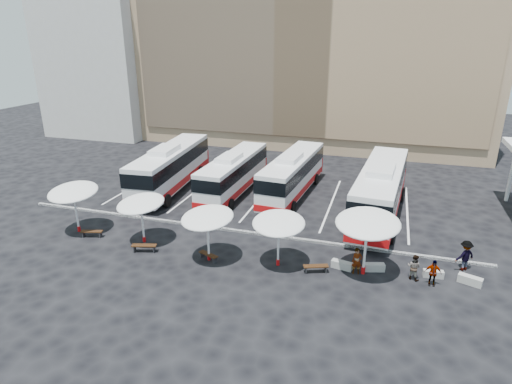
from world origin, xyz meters
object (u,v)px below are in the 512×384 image
(bus_0, at_px, (171,166))
(conc_bench_3, at_px, (470,280))
(wood_bench_3, at_px, (316,267))
(sunshade_1, at_px, (141,204))
(sunshade_0, at_px, (73,192))
(wood_bench_2, at_px, (208,255))
(passenger_3, at_px, (465,255))
(passenger_1, at_px, (414,267))
(sunshade_4, at_px, (368,223))
(conc_bench_2, at_px, (433,274))
(passenger_0, at_px, (357,261))
(conc_bench_0, at_px, (342,265))
(bus_1, at_px, (234,173))
(bus_2, at_px, (293,173))
(sunshade_2, at_px, (207,218))
(wood_bench_1, at_px, (144,247))
(sunshade_3, at_px, (279,223))
(passenger_2, at_px, (433,273))
(bus_3, at_px, (381,189))
(wood_bench_0, at_px, (92,232))
(conc_bench_1, at_px, (374,267))

(bus_0, xyz_separation_m, conc_bench_3, (23.51, -9.34, -1.85))
(wood_bench_3, bearing_deg, sunshade_1, 177.70)
(sunshade_0, height_order, wood_bench_2, sunshade_0)
(conc_bench_3, distance_m, passenger_3, 1.75)
(passenger_1, bearing_deg, sunshade_1, 26.60)
(sunshade_4, bearing_deg, passenger_3, 21.75)
(conc_bench_2, relative_size, passenger_0, 0.69)
(passenger_1, bearing_deg, wood_bench_2, 31.91)
(wood_bench_2, height_order, conc_bench_0, conc_bench_0)
(wood_bench_2, distance_m, wood_bench_3, 6.63)
(bus_1, xyz_separation_m, bus_2, (5.02, 1.08, 0.07))
(sunshade_4, bearing_deg, sunshade_2, -172.79)
(bus_0, bearing_deg, sunshade_1, -77.13)
(wood_bench_1, bearing_deg, sunshade_1, 121.68)
(sunshade_3, distance_m, passenger_2, 8.98)
(bus_3, xyz_separation_m, sunshade_2, (-9.74, -10.27, 0.65))
(sunshade_2, height_order, wood_bench_1, sunshade_2)
(sunshade_3, bearing_deg, wood_bench_3, -4.27)
(wood_bench_2, bearing_deg, bus_0, 126.88)
(bus_0, bearing_deg, conc_bench_3, -26.56)
(sunshade_3, height_order, passenger_3, sunshade_3)
(sunshade_2, bearing_deg, bus_3, 46.50)
(bus_1, bearing_deg, sunshade_1, -101.53)
(wood_bench_2, xyz_separation_m, conc_bench_3, (15.10, 1.88, -0.09))
(wood_bench_0, bearing_deg, bus_2, 47.41)
(sunshade_3, distance_m, wood_bench_3, 3.38)
(bus_3, relative_size, wood_bench_2, 9.66)
(sunshade_0, height_order, conc_bench_3, sunshade_0)
(sunshade_3, bearing_deg, sunshade_2, -171.45)
(bus_2, bearing_deg, conc_bench_0, -59.54)
(sunshade_4, height_order, conc_bench_0, sunshade_4)
(wood_bench_1, height_order, wood_bench_2, wood_bench_1)
(passenger_2, bearing_deg, bus_0, 152.46)
(sunshade_1, xyz_separation_m, passenger_2, (18.15, 0.12, -1.99))
(wood_bench_1, relative_size, passenger_1, 1.06)
(wood_bench_1, bearing_deg, passenger_0, 5.95)
(wood_bench_3, bearing_deg, conc_bench_3, 9.11)
(bus_0, height_order, bus_1, bus_0)
(conc_bench_1, distance_m, conc_bench_3, 5.23)
(sunshade_4, bearing_deg, sunshade_0, -179.47)
(sunshade_2, relative_size, wood_bench_0, 2.68)
(bus_2, distance_m, passenger_1, 15.06)
(bus_1, bearing_deg, passenger_1, -33.84)
(conc_bench_2, height_order, conc_bench_3, conc_bench_3)
(sunshade_0, xyz_separation_m, passenger_3, (25.35, 2.43, -2.03))
(wood_bench_2, distance_m, passenger_1, 12.15)
(sunshade_1, height_order, wood_bench_1, sunshade_1)
(bus_2, height_order, sunshade_1, bus_2)
(passenger_1, bearing_deg, wood_bench_1, 30.97)
(conc_bench_0, xyz_separation_m, conc_bench_2, (5.15, 0.61, -0.02))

